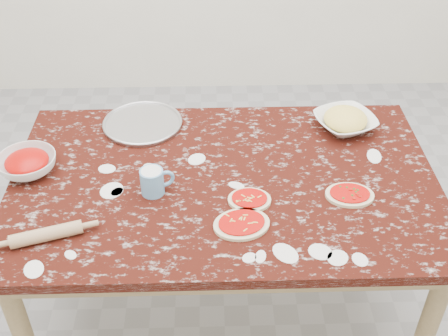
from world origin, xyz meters
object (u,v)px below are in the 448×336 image
worktable (224,195)px  flour_mug (153,181)px  sauce_bowl (28,164)px  pizza_tray (143,124)px  rolling_pin (46,234)px  cheese_bowl (345,122)px

worktable → flour_mug: size_ratio=12.90×
worktable → sauce_bowl: bearing=175.1°
pizza_tray → rolling_pin: 0.72m
worktable → flour_mug: 0.30m
worktable → pizza_tray: (-0.34, 0.37, 0.09)m
sauce_bowl → flour_mug: bearing=-15.5°
cheese_bowl → pizza_tray: bearing=176.7°
flour_mug → pizza_tray: bearing=100.1°
worktable → pizza_tray: 0.51m
pizza_tray → rolling_pin: bearing=-110.9°
flour_mug → worktable: bearing=15.4°
rolling_pin → cheese_bowl: bearing=29.4°
rolling_pin → sauce_bowl: bearing=112.0°
sauce_bowl → rolling_pin: bearing=-68.0°
pizza_tray → rolling_pin: (-0.26, -0.67, 0.02)m
sauce_bowl → rolling_pin: size_ratio=0.94×
pizza_tray → sauce_bowl: size_ratio=1.49×
flour_mug → cheese_bowl: bearing=26.9°
flour_mug → rolling_pin: 0.41m
sauce_bowl → pizza_tray: bearing=37.1°
sauce_bowl → flour_mug: 0.50m
flour_mug → rolling_pin: bearing=-145.4°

